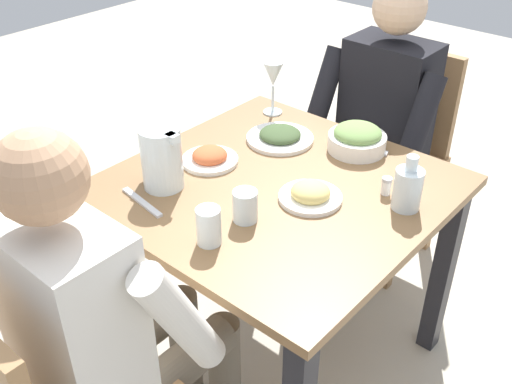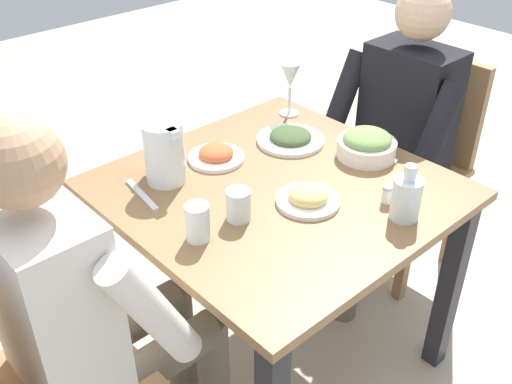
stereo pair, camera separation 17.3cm
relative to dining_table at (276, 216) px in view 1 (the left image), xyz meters
name	(u,v)px [view 1 (the left image)]	position (x,y,z in m)	size (l,w,h in m)	color
ground_plane	(273,351)	(0.00, 0.00, -0.60)	(8.00, 8.00, 0.00)	#B7AD99
dining_table	(276,216)	(0.00, 0.00, 0.00)	(0.92, 0.92, 0.72)	olive
chair_near	(395,144)	(0.05, -0.83, -0.10)	(0.40, 0.40, 0.88)	#997047
diner_near	(372,129)	(0.05, -0.63, 0.04)	(0.48, 0.53, 1.18)	black
diner_far	(111,318)	(0.00, 0.63, 0.04)	(0.48, 0.53, 1.18)	silver
water_pitcher	(161,158)	(0.25, 0.22, 0.21)	(0.16, 0.12, 0.19)	silver
salad_bowl	(357,139)	(-0.06, -0.33, 0.16)	(0.19, 0.19, 0.09)	white
plate_dolmas	(280,136)	(0.17, -0.22, 0.13)	(0.23, 0.23, 0.04)	white
plate_rice_curry	(210,157)	(0.24, 0.04, 0.13)	(0.18, 0.18, 0.05)	white
plate_fries	(310,194)	(-0.12, 0.00, 0.14)	(0.18, 0.18, 0.06)	white
water_glass_far_right	(162,140)	(0.40, 0.09, 0.16)	(0.06, 0.06, 0.09)	silver
water_glass_center	(245,206)	(-0.05, 0.19, 0.16)	(0.07, 0.07, 0.09)	silver
water_glass_near_right	(209,226)	(-0.04, 0.33, 0.17)	(0.06, 0.06, 0.10)	silver
wine_glass	(273,76)	(0.32, -0.37, 0.26)	(0.08, 0.08, 0.20)	silver
oil_carafe	(407,190)	(-0.35, -0.14, 0.17)	(0.08, 0.08, 0.16)	silver
salt_shaker	(386,186)	(-0.27, -0.17, 0.14)	(0.03, 0.03, 0.05)	white
fork_near	(361,149)	(-0.08, -0.34, 0.12)	(0.17, 0.03, 0.01)	silver
knife_near	(142,202)	(0.23, 0.33, 0.12)	(0.18, 0.02, 0.01)	silver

